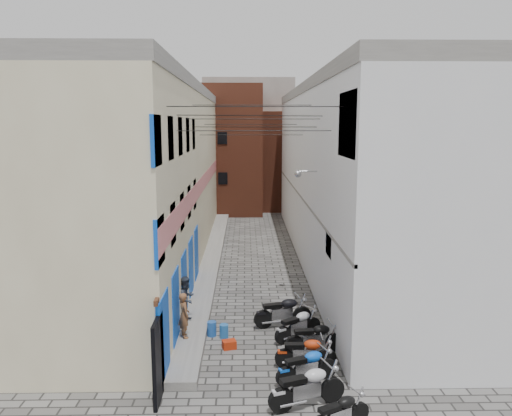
{
  "coord_description": "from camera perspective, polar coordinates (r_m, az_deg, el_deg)",
  "views": [
    {
      "loc": [
        -0.28,
        -12.29,
        7.01
      ],
      "look_at": [
        0.21,
        11.52,
        3.0
      ],
      "focal_mm": 35.0,
      "sensor_mm": 36.0,
      "label": 1
    }
  ],
  "objects": [
    {
      "name": "ground",
      "position": [
        14.15,
        0.1,
        -20.13
      ],
      "size": [
        90.0,
        90.0,
        0.0
      ],
      "primitive_type": "plane",
      "color": "#4E4C49",
      "rests_on": "ground"
    },
    {
      "name": "plinth",
      "position": [
        26.27,
        -5.03,
        -5.67
      ],
      "size": [
        0.9,
        26.0,
        0.25
      ],
      "primitive_type": "cube",
      "color": "slate",
      "rests_on": "ground"
    },
    {
      "name": "building_left",
      "position": [
        25.8,
        -11.71,
        3.77
      ],
      "size": [
        5.1,
        27.0,
        9.0
      ],
      "color": "beige",
      "rests_on": "ground"
    },
    {
      "name": "building_right",
      "position": [
        25.95,
        10.58,
        3.86
      ],
      "size": [
        5.94,
        26.0,
        9.0
      ],
      "color": "silver",
      "rests_on": "ground"
    },
    {
      "name": "building_far_brick_left",
      "position": [
        40.38,
        -3.65,
        6.68
      ],
      "size": [
        6.0,
        6.0,
        10.0
      ],
      "primitive_type": "cube",
      "color": "brown",
      "rests_on": "ground"
    },
    {
      "name": "building_far_brick_right",
      "position": [
        42.52,
        3.26,
        5.48
      ],
      "size": [
        5.0,
        6.0,
        8.0
      ],
      "primitive_type": "cube",
      "color": "brown",
      "rests_on": "ground"
    },
    {
      "name": "building_far_concrete",
      "position": [
        46.32,
        -0.84,
        7.68
      ],
      "size": [
        8.0,
        5.0,
        11.0
      ],
      "primitive_type": "cube",
      "color": "slate",
      "rests_on": "ground"
    },
    {
      "name": "far_shopfront",
      "position": [
        37.94,
        -0.75,
        0.74
      ],
      "size": [
        2.0,
        0.3,
        2.4
      ],
      "primitive_type": "cube",
      "color": "black",
      "rests_on": "ground"
    },
    {
      "name": "overhead_wires",
      "position": [
        19.94,
        -0.39,
        9.89
      ],
      "size": [
        5.8,
        13.02,
        1.32
      ],
      "color": "black",
      "rests_on": "ground"
    },
    {
      "name": "motorcycle_a",
      "position": [
        12.55,
        9.59,
        -21.91
      ],
      "size": [
        1.73,
        1.25,
        0.97
      ],
      "primitive_type": null,
      "rotation": [
        0.0,
        0.0,
        -1.09
      ],
      "color": "black",
      "rests_on": "ground"
    },
    {
      "name": "motorcycle_b",
      "position": [
        13.23,
        5.88,
        -19.46
      ],
      "size": [
        2.17,
        1.3,
        1.2
      ],
      "primitive_type": null,
      "rotation": [
        0.0,
        0.0,
        -1.23
      ],
      "color": "#B6B5BA",
      "rests_on": "ground"
    },
    {
      "name": "motorcycle_c",
      "position": [
        14.34,
        5.84,
        -17.35
      ],
      "size": [
        1.92,
        1.19,
        1.06
      ],
      "primitive_type": null,
      "rotation": [
        0.0,
        0.0,
        -1.21
      ],
      "color": "blue",
      "rests_on": "ground"
    },
    {
      "name": "motorcycle_d",
      "position": [
        15.11,
        5.71,
        -15.91
      ],
      "size": [
        1.81,
        0.6,
        1.05
      ],
      "primitive_type": null,
      "rotation": [
        0.0,
        0.0,
        -1.59
      ],
      "color": "#B32F0C",
      "rests_on": "ground"
    },
    {
      "name": "motorcycle_e",
      "position": [
        16.01,
        6.75,
        -14.33
      ],
      "size": [
        1.93,
        0.82,
        1.09
      ],
      "primitive_type": null,
      "rotation": [
        0.0,
        0.0,
        -1.45
      ],
      "color": "black",
      "rests_on": "ground"
    },
    {
      "name": "motorcycle_f",
      "position": [
        16.87,
        4.85,
        -13.01
      ],
      "size": [
        1.88,
        1.56,
        1.09
      ],
      "primitive_type": null,
      "rotation": [
        0.0,
        0.0,
        -0.96
      ],
      "color": "#ABACB0",
      "rests_on": "ground"
    },
    {
      "name": "motorcycle_g",
      "position": [
        17.8,
        3.1,
        -11.56
      ],
      "size": [
        2.17,
        1.1,
        1.2
      ],
      "primitive_type": null,
      "rotation": [
        0.0,
        0.0,
        -1.34
      ],
      "color": "black",
      "rests_on": "ground"
    },
    {
      "name": "person_a",
      "position": [
        16.45,
        -8.22,
        -12.01
      ],
      "size": [
        0.54,
        0.63,
        1.47
      ],
      "primitive_type": "imported",
      "rotation": [
        0.0,
        0.0,
        1.98
      ],
      "color": "brown",
      "rests_on": "plinth"
    },
    {
      "name": "person_b",
      "position": [
        17.7,
        -7.97,
        -10.23
      ],
      "size": [
        0.9,
        0.97,
        1.59
      ],
      "primitive_type": "imported",
      "rotation": [
        0.0,
        0.0,
        1.07
      ],
      "color": "#2B3241",
      "rests_on": "plinth"
    },
    {
      "name": "water_jug_near",
      "position": [
        17.06,
        -3.68,
        -13.87
      ],
      "size": [
        0.38,
        0.38,
        0.46
      ],
      "primitive_type": "cylinder",
      "rotation": [
        0.0,
        0.0,
        -0.36
      ],
      "color": "#2363B1",
      "rests_on": "ground"
    },
    {
      "name": "water_jug_far",
      "position": [
        17.24,
        -5.08,
        -13.58
      ],
      "size": [
        0.41,
        0.41,
        0.49
      ],
      "primitive_type": "cylinder",
      "rotation": [
        0.0,
        0.0,
        0.41
      ],
      "color": "#2155A9",
      "rests_on": "ground"
    },
    {
      "name": "red_crate",
      "position": [
        16.37,
        -3.08,
        -15.31
      ],
      "size": [
        0.49,
        0.41,
        0.26
      ],
      "primitive_type": "cube",
      "rotation": [
        0.0,
        0.0,
        0.27
      ],
      "color": "#AA270C",
      "rests_on": "ground"
    }
  ]
}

